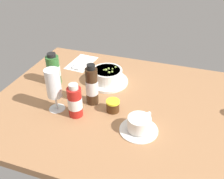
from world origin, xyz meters
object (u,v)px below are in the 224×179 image
object	(u,v)px
jam_jar	(113,106)
sauce_bottle_red	(75,102)
porridge_bowl	(107,76)
cutlery_setting	(81,63)
sauce_bottle_brown	(92,86)
coffee_cup	(139,125)
sauce_bottle_green	(54,70)
wine_glass	(54,85)

from	to	relation	value
jam_jar	sauce_bottle_red	world-z (taller)	sauce_bottle_red
porridge_bowl	sauce_bottle_red	world-z (taller)	sauce_bottle_red
cutlery_setting	sauce_bottle_red	world-z (taller)	sauce_bottle_red
porridge_bowl	sauce_bottle_red	size ratio (longest dim) A/B	1.39
porridge_bowl	sauce_bottle_brown	distance (cm)	17.90
porridge_bowl	cutlery_setting	size ratio (longest dim) A/B	1.00
cutlery_setting	sauce_bottle_brown	bearing A→B (deg)	122.40
coffee_cup	sauce_bottle_red	xyz separation A→B (cm)	(25.78, -0.78, 3.73)
sauce_bottle_red	sauce_bottle_brown	distance (cm)	10.38
cutlery_setting	coffee_cup	bearing A→B (deg)	135.60
jam_jar	sauce_bottle_red	size ratio (longest dim) A/B	0.39
porridge_bowl	sauce_bottle_green	world-z (taller)	sauce_bottle_green
coffee_cup	sauce_bottle_green	distance (cm)	49.77
jam_jar	sauce_bottle_green	distance (cm)	35.16
cutlery_setting	sauce_bottle_red	distance (cm)	44.34
porridge_bowl	cutlery_setting	world-z (taller)	porridge_bowl
coffee_cup	sauce_bottle_red	world-z (taller)	sauce_bottle_red
jam_jar	sauce_bottle_red	xyz separation A→B (cm)	(13.05, 7.07, 3.92)
porridge_bowl	jam_jar	world-z (taller)	porridge_bowl
sauce_bottle_red	porridge_bowl	bearing A→B (deg)	-97.53
porridge_bowl	jam_jar	distance (cm)	22.05
jam_jar	sauce_bottle_green	world-z (taller)	sauce_bottle_green
porridge_bowl	coffee_cup	distance (cm)	35.54
porridge_bowl	wine_glass	bearing A→B (deg)	64.10
cutlery_setting	sauce_bottle_green	world-z (taller)	sauce_bottle_green
sauce_bottle_green	sauce_bottle_red	xyz separation A→B (cm)	(-19.88, 18.55, -0.61)
jam_jar	sauce_bottle_brown	distance (cm)	11.83
porridge_bowl	jam_jar	size ratio (longest dim) A/B	3.57
cutlery_setting	sauce_bottle_green	bearing A→B (deg)	81.45
coffee_cup	wine_glass	world-z (taller)	wine_glass
jam_jar	wine_glass	bearing A→B (deg)	15.51
sauce_bottle_green	cutlery_setting	bearing A→B (deg)	-98.55
sauce_bottle_green	sauce_bottle_brown	xyz separation A→B (cm)	(-22.95, 8.81, 1.24)
sauce_bottle_red	sauce_bottle_brown	size ratio (longest dim) A/B	0.79
cutlery_setting	wine_glass	xyz separation A→B (cm)	(-7.48, 39.74, 11.21)
coffee_cup	sauce_bottle_brown	world-z (taller)	sauce_bottle_brown
sauce_bottle_green	sauce_bottle_red	distance (cm)	27.20
sauce_bottle_red	sauce_bottle_brown	world-z (taller)	sauce_bottle_brown
cutlery_setting	coffee_cup	world-z (taller)	coffee_cup
wine_glass	jam_jar	xyz separation A→B (cm)	(-22.12, -6.14, -8.95)
porridge_bowl	jam_jar	bearing A→B (deg)	115.51
coffee_cup	porridge_bowl	bearing A→B (deg)	-51.31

